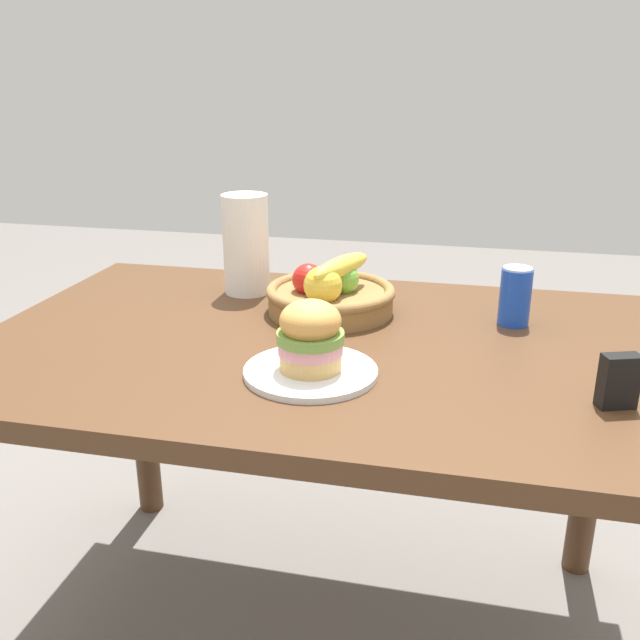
# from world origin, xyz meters

# --- Properties ---
(ground_plane) EXTENTS (8.00, 8.00, 0.00)m
(ground_plane) POSITION_xyz_m (0.00, 0.00, 0.00)
(ground_plane) COLOR slate
(dining_table) EXTENTS (1.40, 0.90, 0.75)m
(dining_table) POSITION_xyz_m (0.00, 0.00, 0.65)
(dining_table) COLOR #4C301C
(dining_table) RESTS_ON ground_plane
(plate) EXTENTS (0.24, 0.24, 0.01)m
(plate) POSITION_xyz_m (0.02, -0.18, 0.76)
(plate) COLOR white
(plate) RESTS_ON dining_table
(sandwich) EXTENTS (0.12, 0.12, 0.13)m
(sandwich) POSITION_xyz_m (0.02, -0.18, 0.82)
(sandwich) COLOR #DBAD60
(sandwich) RESTS_ON plate
(soda_can) EXTENTS (0.07, 0.07, 0.13)m
(soda_can) POSITION_xyz_m (0.38, 0.18, 0.81)
(soda_can) COLOR blue
(soda_can) RESTS_ON dining_table
(fruit_basket) EXTENTS (0.29, 0.29, 0.14)m
(fruit_basket) POSITION_xyz_m (-0.02, 0.16, 0.80)
(fruit_basket) COLOR olive
(fruit_basket) RESTS_ON dining_table
(paper_towel_roll) EXTENTS (0.11, 0.11, 0.24)m
(paper_towel_roll) POSITION_xyz_m (-0.25, 0.27, 0.87)
(paper_towel_roll) COLOR white
(paper_towel_roll) RESTS_ON dining_table
(napkin_holder) EXTENTS (0.07, 0.05, 0.09)m
(napkin_holder) POSITION_xyz_m (0.53, -0.19, 0.80)
(napkin_holder) COLOR black
(napkin_holder) RESTS_ON dining_table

